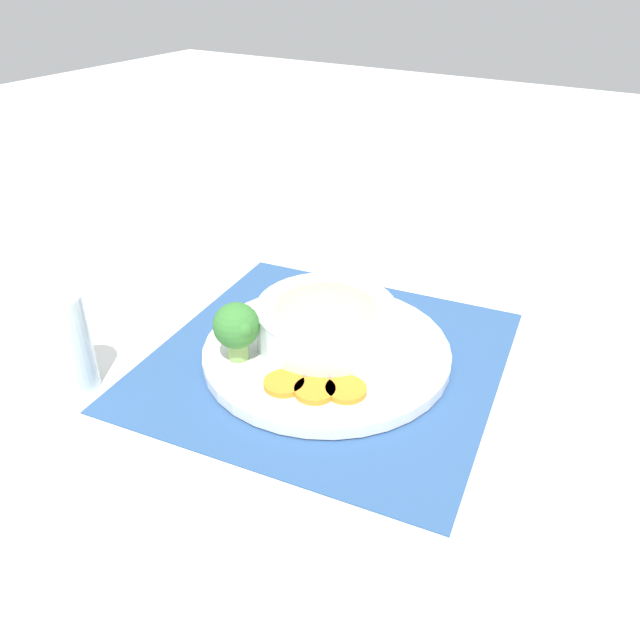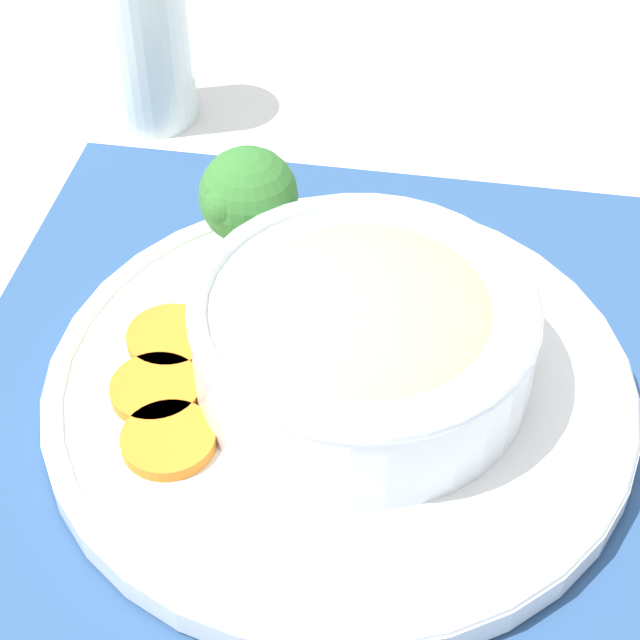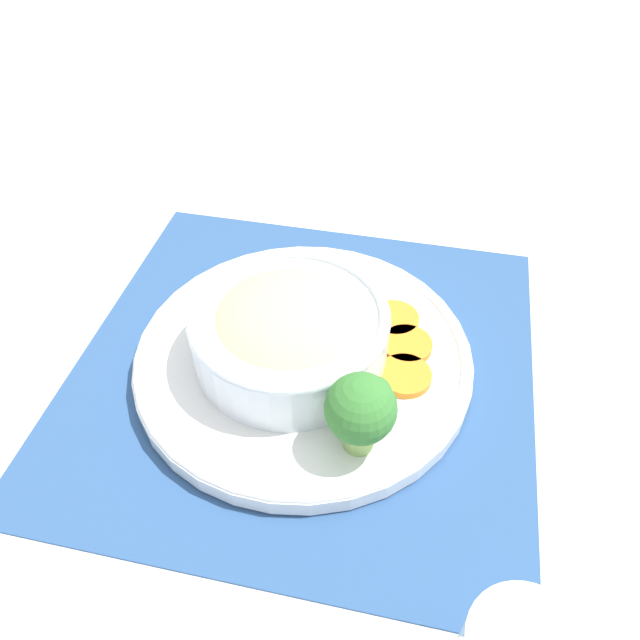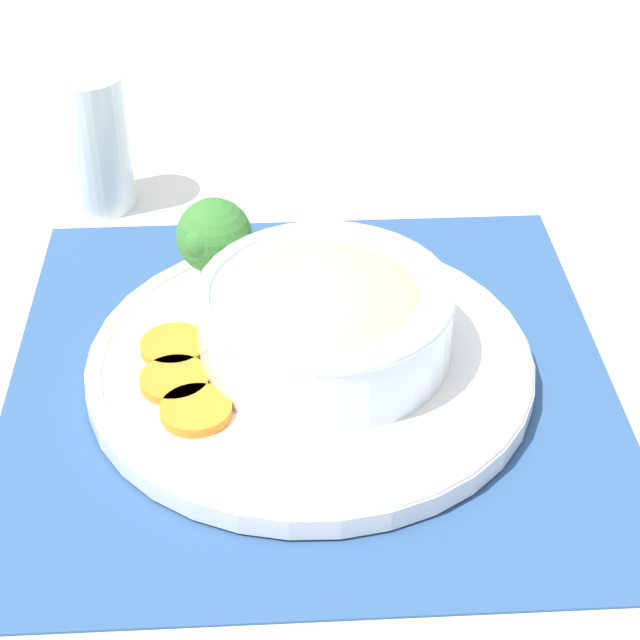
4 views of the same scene
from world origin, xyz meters
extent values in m
plane|color=white|center=(0.00, 0.00, 0.00)|extent=(4.00, 4.00, 0.00)
cube|color=#2D5184|center=(0.00, 0.00, 0.00)|extent=(0.48, 0.48, 0.00)
cylinder|color=white|center=(0.00, 0.00, 0.01)|extent=(0.32, 0.32, 0.02)
torus|color=white|center=(0.00, 0.00, 0.02)|extent=(0.32, 0.32, 0.01)
cylinder|color=silver|center=(0.01, -0.01, 0.05)|extent=(0.18, 0.18, 0.05)
torus|color=silver|center=(0.01, -0.01, 0.07)|extent=(0.18, 0.18, 0.01)
ellipsoid|color=beige|center=(0.01, -0.01, 0.06)|extent=(0.15, 0.15, 0.06)
cylinder|color=#84AD5B|center=(0.08, 0.08, 0.03)|extent=(0.03, 0.03, 0.03)
sphere|color=#387A33|center=(0.08, 0.08, 0.07)|extent=(0.06, 0.06, 0.06)
sphere|color=#387A33|center=(0.06, 0.09, 0.07)|extent=(0.03, 0.03, 0.03)
sphere|color=#387A33|center=(0.10, 0.07, 0.07)|extent=(0.02, 0.02, 0.02)
cylinder|color=orange|center=(0.00, 0.10, 0.02)|extent=(0.05, 0.05, 0.01)
cylinder|color=orange|center=(-0.04, 0.09, 0.02)|extent=(0.05, 0.05, 0.01)
cylinder|color=orange|center=(-0.07, 0.07, 0.02)|extent=(0.05, 0.05, 0.01)
cylinder|color=silver|center=(0.23, 0.21, 0.06)|extent=(0.06, 0.06, 0.12)
cylinder|color=silver|center=(0.23, 0.21, 0.04)|extent=(0.05, 0.05, 0.07)
camera|label=1|loc=(-0.34, 0.57, 0.46)|focal=35.00mm
camera|label=2|loc=(-0.37, -0.10, 0.44)|focal=60.00mm
camera|label=3|loc=(0.37, 0.15, 0.45)|focal=35.00mm
camera|label=4|loc=(-0.59, -0.05, 0.49)|focal=60.00mm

